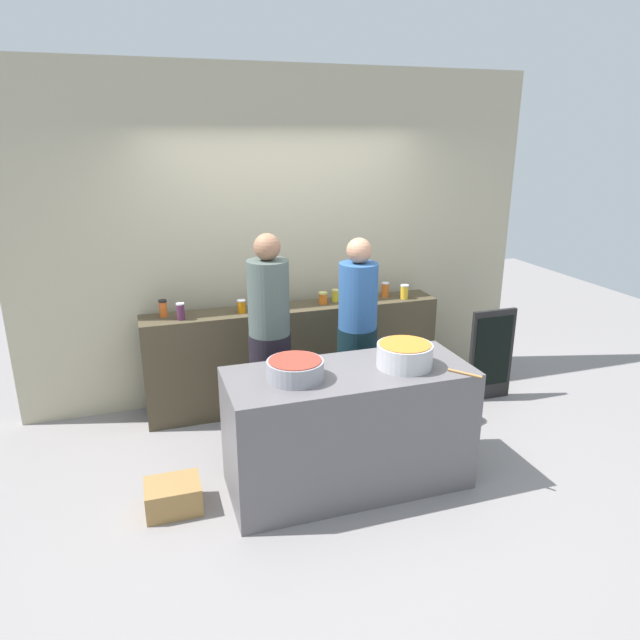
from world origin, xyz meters
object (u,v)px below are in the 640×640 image
object	(u,v)px
cooking_pot_center	(405,355)
preserve_jar_1	(181,311)
cooking_pot_left	(295,370)
cook_in_cap	(357,344)
preserve_jar_5	(335,295)
chalkboard_sign	(491,355)
preserve_jar_4	(323,298)
preserve_jar_7	(404,292)
wooden_spoon	(465,373)
preserve_jar_2	(241,306)
preserve_jar_6	(385,290)
preserve_jar_3	(280,300)
cook_with_tongs	(270,352)
bread_crate	(173,496)
preserve_jar_0	(163,308)

from	to	relation	value
cooking_pot_center	preserve_jar_1	bearing A→B (deg)	135.39
cooking_pot_left	cooking_pot_center	size ratio (longest dim) A/B	0.98
cooking_pot_center	cook_in_cap	bearing A→B (deg)	90.42
preserve_jar_5	chalkboard_sign	xyz separation A→B (m)	(1.37, -0.54, -0.55)
preserve_jar_4	preserve_jar_7	size ratio (longest dim) A/B	0.82
cooking_pot_left	chalkboard_sign	distance (m)	2.40
preserve_jar_4	preserve_jar_7	world-z (taller)	preserve_jar_7
preserve_jar_1	wooden_spoon	world-z (taller)	preserve_jar_1
wooden_spoon	chalkboard_sign	world-z (taller)	wooden_spoon
cook_in_cap	preserve_jar_7	bearing A→B (deg)	37.09
chalkboard_sign	preserve_jar_7	bearing A→B (deg)	148.96
chalkboard_sign	preserve_jar_2	bearing A→B (deg)	168.31
preserve_jar_6	wooden_spoon	size ratio (longest dim) A/B	0.59
preserve_jar_2	chalkboard_sign	size ratio (longest dim) A/B	0.13
preserve_jar_1	wooden_spoon	bearing A→B (deg)	-43.53
preserve_jar_3	wooden_spoon	world-z (taller)	preserve_jar_3
preserve_jar_7	wooden_spoon	size ratio (longest dim) A/B	0.56
preserve_jar_6	cook_in_cap	world-z (taller)	cook_in_cap
preserve_jar_5	chalkboard_sign	size ratio (longest dim) A/B	0.13
preserve_jar_2	cook_with_tongs	size ratio (longest dim) A/B	0.07
preserve_jar_3	preserve_jar_4	distance (m)	0.40
preserve_jar_3	preserve_jar_6	xyz separation A→B (m)	(1.03, -0.01, 0.01)
preserve_jar_5	cook_in_cap	bearing A→B (deg)	-92.22
preserve_jar_6	preserve_jar_7	distance (m)	0.18
preserve_jar_5	bread_crate	size ratio (longest dim) A/B	0.31
preserve_jar_0	cook_with_tongs	xyz separation A→B (m)	(0.75, -0.72, -0.23)
preserve_jar_7	wooden_spoon	distance (m)	1.67
preserve_jar_1	preserve_jar_6	distance (m)	1.92
preserve_jar_1	cook_with_tongs	world-z (taller)	cook_with_tongs
preserve_jar_0	preserve_jar_1	xyz separation A→B (m)	(0.13, -0.13, -0.00)
bread_crate	cooking_pot_left	bearing A→B (deg)	-6.14
preserve_jar_0	cook_with_tongs	size ratio (longest dim) A/B	0.08
cooking_pot_center	preserve_jar_7	bearing A→B (deg)	64.05
chalkboard_sign	preserve_jar_5	bearing A→B (deg)	158.34
preserve_jar_6	cooking_pot_center	world-z (taller)	preserve_jar_6
preserve_jar_5	preserve_jar_6	world-z (taller)	preserve_jar_6
preserve_jar_5	cook_in_cap	distance (m)	0.67
preserve_jar_0	cooking_pot_left	size ratio (longest dim) A/B	0.39
preserve_jar_0	chalkboard_sign	size ratio (longest dim) A/B	0.17
preserve_jar_1	chalkboard_sign	xyz separation A→B (m)	(2.78, -0.43, -0.57)
cook_in_cap	bread_crate	size ratio (longest dim) A/B	4.47
cooking_pot_left	cook_with_tongs	distance (m)	0.77
cooking_pot_center	wooden_spoon	world-z (taller)	cooking_pot_center
preserve_jar_1	preserve_jar_7	size ratio (longest dim) A/B	1.08
preserve_jar_4	cook_in_cap	distance (m)	0.64
preserve_jar_7	cooking_pot_left	distance (m)	1.97
preserve_jar_3	chalkboard_sign	world-z (taller)	preserve_jar_3
preserve_jar_6	cooking_pot_left	size ratio (longest dim) A/B	0.37
preserve_jar_1	preserve_jar_5	size ratio (longest dim) A/B	1.27
chalkboard_sign	preserve_jar_3	bearing A→B (deg)	163.73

